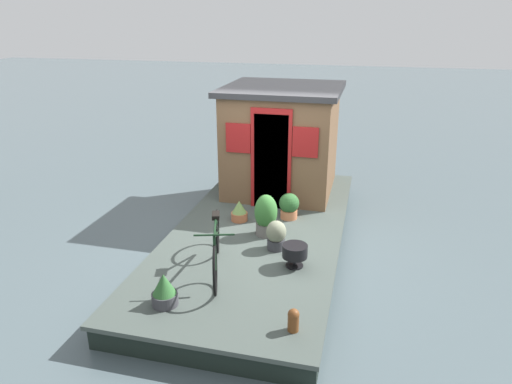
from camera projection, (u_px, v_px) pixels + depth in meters
The scene contains 11 objects.
ground_plane at pixel (259, 247), 7.74m from camera, with size 60.00×60.00×0.00m, color #4C5B60.
houseboat_deck at pixel (259, 237), 7.67m from camera, with size 5.98×2.68×0.36m.
houseboat_cabin at pixel (282, 139), 8.94m from camera, with size 2.17×2.16×2.03m.
bicycle at pixel (216, 246), 6.22m from camera, with size 1.67×0.65×0.77m.
potted_plant_sage at pixel (239, 211), 7.82m from camera, with size 0.28×0.28×0.35m.
potted_plant_fern at pixel (164, 290), 5.53m from camera, with size 0.32×0.32×0.42m.
potted_plant_succulent at pixel (266, 215), 7.25m from camera, with size 0.36×0.36×0.67m.
potted_plant_basil at pixel (289, 206), 7.89m from camera, with size 0.34×0.34×0.45m.
potted_plant_geranium at pixel (276, 235), 6.85m from camera, with size 0.30×0.30×0.45m.
charcoal_grill at pixel (295, 252), 6.37m from camera, with size 0.35×0.35×0.32m.
mooring_bollard at pixel (293, 319), 5.09m from camera, with size 0.13×0.13×0.27m.
Camera 1 is at (-6.70, -1.62, 3.63)m, focal length 32.62 mm.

